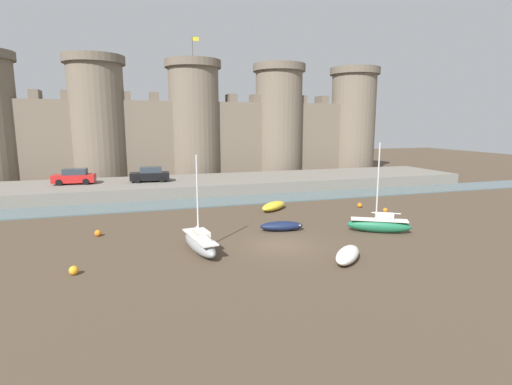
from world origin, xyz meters
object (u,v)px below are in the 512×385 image
Objects in this scene: rowboat_midflat_centre at (282,226)px; rowboat_near_channel_right at (274,206)px; mooring_buoy_off_centre at (98,233)px; rowboat_foreground_centre at (347,255)px; sailboat_foreground_right at (200,243)px; mooring_buoy_near_channel at (360,205)px; sailboat_midflat_left at (379,224)px; car_quay_centre_west at (150,175)px; mooring_buoy_mid_mud at (385,210)px; mooring_buoy_near_shore at (74,270)px; car_quay_east at (74,177)px.

rowboat_midflat_centre is 6.78m from rowboat_near_channel_right.
rowboat_midflat_centre is at bearing -11.29° from mooring_buoy_off_centre.
rowboat_near_channel_right reaches higher than rowboat_midflat_centre.
rowboat_foreground_centre reaches higher than mooring_buoy_off_centre.
mooring_buoy_near_channel is at bearing 27.17° from sailboat_foreground_right.
sailboat_foreground_right reaches higher than rowboat_foreground_centre.
sailboat_midflat_left is 1.95× the size of rowboat_midflat_centre.
mooring_buoy_off_centre is 16.91m from car_quay_centre_west.
mooring_buoy_near_channel is 22.16m from car_quay_centre_west.
mooring_buoy_off_centre is at bearing 144.79° from rowboat_foreground_centre.
rowboat_midflat_centre is 12.50m from mooring_buoy_off_centre.
mooring_buoy_near_shore is (-23.43, -7.26, 0.03)m from mooring_buoy_mid_mud.
rowboat_near_channel_right reaches higher than mooring_buoy_off_centre.
mooring_buoy_near_channel is (8.41, 12.16, -0.17)m from rowboat_foreground_centre.
sailboat_midflat_left is 8.30m from mooring_buoy_near_channel.
car_quay_centre_west is (-17.45, 13.53, 1.82)m from mooring_buoy_near_channel.
mooring_buoy_near_channel is at bearing -37.79° from car_quay_centre_west.
rowboat_foreground_centre is 31.16m from car_quay_east.
rowboat_foreground_centre is at bearing -80.75° from rowboat_midflat_centre.
rowboat_foreground_centre is 6.35× the size of mooring_buoy_near_shore.
mooring_buoy_near_shore is at bearing -102.22° from car_quay_centre_west.
sailboat_midflat_left is 12.62m from sailboat_foreground_right.
sailboat_foreground_right is 17.73m from mooring_buoy_mid_mud.
mooring_buoy_mid_mud is at bearing -41.03° from car_quay_centre_west.
sailboat_foreground_right is at bearing 13.51° from mooring_buoy_near_shore.
mooring_buoy_mid_mud is 0.10× the size of car_quay_centre_west.
rowboat_near_channel_right is 14.65m from mooring_buoy_off_centre.
mooring_buoy_near_shore reaches higher than mooring_buoy_mid_mud.
rowboat_near_channel_right is 18.47m from mooring_buoy_near_shore.
mooring_buoy_mid_mud is at bearing -32.60° from car_quay_east.
car_quay_east is (-15.49, 19.29, 1.68)m from rowboat_midflat_centre.
mooring_buoy_off_centre is (0.69, 7.03, -0.01)m from mooring_buoy_near_shore.
mooring_buoy_near_channel is at bearing 110.78° from mooring_buoy_mid_mud.
mooring_buoy_mid_mud is (9.35, 9.69, -0.18)m from rowboat_foreground_centre.
sailboat_foreground_right is 1.36× the size of car_quay_east.
sailboat_midflat_left is 1.47× the size of car_quay_east.
rowboat_foreground_centre is at bearing -70.61° from car_quay_centre_west.
sailboat_foreground_right is at bearing -85.79° from car_quay_centre_west.
sailboat_foreground_right is 12.29× the size of mooring_buoy_near_shore.
car_quay_east is at bearing 122.30° from rowboat_foreground_centre.
mooring_buoy_off_centre is at bearing -163.82° from rowboat_near_channel_right.
sailboat_foreground_right is at bearing 151.63° from rowboat_foreground_centre.
sailboat_midflat_left reaches higher than mooring_buoy_mid_mud.
sailboat_midflat_left is at bearing -44.97° from car_quay_east.
mooring_buoy_mid_mud is 22.75m from mooring_buoy_off_centre.
mooring_buoy_near_shore is (-22.49, -9.73, 0.02)m from mooring_buoy_near_channel.
rowboat_midflat_centre is 10.83m from mooring_buoy_mid_mud.
sailboat_foreground_right reaches higher than rowboat_midflat_centre.
rowboat_foreground_centre is 27.29m from car_quay_centre_west.
rowboat_midflat_centre is at bearing -151.66° from mooring_buoy_near_channel.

